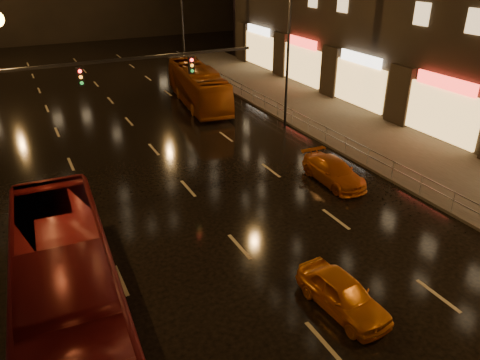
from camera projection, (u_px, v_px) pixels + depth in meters
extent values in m
plane|color=black|center=(164.00, 161.00, 27.65)|extent=(140.00, 140.00, 0.00)
cube|color=#38332D|center=(397.00, 150.00, 29.05)|extent=(7.00, 70.00, 0.15)
cube|color=black|center=(118.00, 60.00, 24.17)|extent=(15.20, 0.14, 0.14)
cube|color=black|center=(80.00, 77.00, 23.65)|extent=(0.32, 0.18, 0.95)
cube|color=black|center=(191.00, 65.00, 26.06)|extent=(0.32, 0.18, 0.95)
sphere|color=#FF1E19|center=(80.00, 71.00, 23.42)|extent=(0.18, 0.18, 0.18)
cylinder|color=#99999E|center=(183.00, 59.00, 50.74)|extent=(0.04, 0.04, 1.00)
cube|color=#99999E|center=(327.00, 127.00, 29.67)|extent=(0.05, 56.00, 0.05)
cube|color=#99999E|center=(326.00, 133.00, 29.85)|extent=(0.05, 56.00, 0.05)
imported|color=#580C0F|center=(68.00, 299.00, 14.08)|extent=(3.56, 12.50, 3.44)
imported|color=#91420E|center=(198.00, 86.00, 37.31)|extent=(3.89, 11.05, 3.01)
imported|color=orange|center=(343.00, 294.00, 15.95)|extent=(1.77, 3.83, 1.27)
imported|color=#C45B12|center=(334.00, 171.00, 24.86)|extent=(1.85, 4.34, 1.25)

